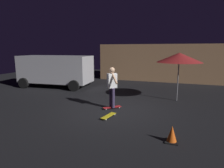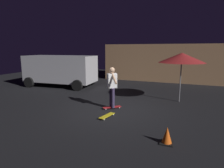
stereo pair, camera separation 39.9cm
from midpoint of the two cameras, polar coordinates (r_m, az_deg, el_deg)
ground_plane at (r=7.99m, az=1.51°, el=-7.60°), size 28.00×28.00×0.00m
low_building at (r=16.67m, az=16.27°, el=6.38°), size 9.11×4.08×2.82m
parked_van at (r=13.14m, az=-14.36°, el=4.38°), size 4.73×2.51×2.03m
patio_umbrella at (r=9.44m, az=21.27°, el=7.30°), size 2.10×2.10×2.30m
skateboard_ridden at (r=8.10m, az=1.42°, el=-6.95°), size 0.71×0.67×0.07m
skateboard_spare at (r=7.10m, az=0.12°, el=-9.48°), size 0.36×0.80×0.07m
skater at (r=7.86m, az=1.46°, el=-0.10°), size 0.73×0.79×1.67m
traffic_cone at (r=5.47m, az=18.17°, el=-14.54°), size 0.34×0.34×0.46m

